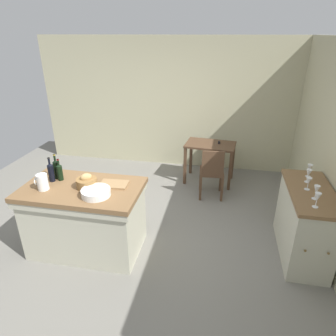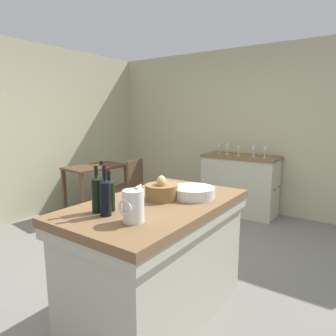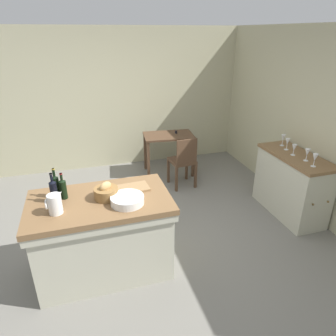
{
  "view_description": "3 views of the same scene",
  "coord_description": "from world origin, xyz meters",
  "views": [
    {
      "loc": [
        1.17,
        -3.35,
        2.63
      ],
      "look_at": [
        0.48,
        0.19,
        0.98
      ],
      "focal_mm": 31.69,
      "sensor_mm": 36.0,
      "label": 1
    },
    {
      "loc": [
        -2.2,
        -1.73,
        1.56
      ],
      "look_at": [
        0.47,
        0.13,
        0.98
      ],
      "focal_mm": 32.26,
      "sensor_mm": 36.0,
      "label": 2
    },
    {
      "loc": [
        -0.58,
        -3.2,
        2.49
      ],
      "look_at": [
        0.41,
        0.09,
        0.93
      ],
      "focal_mm": 32.19,
      "sensor_mm": 36.0,
      "label": 3
    }
  ],
  "objects": [
    {
      "name": "writing_desk",
      "position": [
        0.96,
        1.86,
        0.64
      ],
      "size": [
        0.95,
        0.65,
        0.82
      ],
      "color": "#513826",
      "rests_on": "ground"
    },
    {
      "name": "side_cabinet",
      "position": [
        2.26,
        0.0,
        0.47
      ],
      "size": [
        0.52,
        1.18,
        0.93
      ],
      "color": "brown",
      "rests_on": "ground"
    },
    {
      "name": "ground_plane",
      "position": [
        0.0,
        0.0,
        0.0
      ],
      "size": [
        6.76,
        6.76,
        0.0
      ],
      "primitive_type": "plane",
      "color": "slate"
    },
    {
      "name": "wooden_chair",
      "position": [
        1.03,
        1.24,
        0.49
      ],
      "size": [
        0.44,
        0.44,
        0.91
      ],
      "color": "#513826",
      "rests_on": "ground"
    },
    {
      "name": "wash_bowl",
      "position": [
        -0.21,
        -0.59,
        0.96
      ],
      "size": [
        0.34,
        0.34,
        0.08
      ],
      "primitive_type": "cylinder",
      "color": "white",
      "rests_on": "island_table"
    },
    {
      "name": "bread_basket",
      "position": [
        -0.4,
        -0.42,
        0.98
      ],
      "size": [
        0.25,
        0.25,
        0.19
      ],
      "color": "olive",
      "rests_on": "island_table"
    },
    {
      "name": "wine_bottle_amber",
      "position": [
        -0.89,
        -0.25,
        1.05
      ],
      "size": [
        0.07,
        0.07,
        0.33
      ],
      "color": "black",
      "rests_on": "island_table"
    },
    {
      "name": "wine_glass_far_left",
      "position": [
        2.2,
        -0.39,
        1.05
      ],
      "size": [
        0.07,
        0.07,
        0.17
      ],
      "color": "white",
      "rests_on": "side_cabinet"
    },
    {
      "name": "wine_glass_middle",
      "position": [
        2.21,
        0.01,
        1.04
      ],
      "size": [
        0.07,
        0.07,
        0.16
      ],
      "color": "white",
      "rests_on": "side_cabinet"
    },
    {
      "name": "wine_glass_left",
      "position": [
        2.24,
        -0.21,
        1.04
      ],
      "size": [
        0.07,
        0.07,
        0.17
      ],
      "color": "white",
      "rests_on": "side_cabinet"
    },
    {
      "name": "pitcher",
      "position": [
        -0.9,
        -0.57,
        1.02
      ],
      "size": [
        0.17,
        0.13,
        0.24
      ],
      "color": "white",
      "rests_on": "island_table"
    },
    {
      "name": "wall_right",
      "position": [
        2.6,
        0.0,
        1.3
      ],
      "size": [
        0.12,
        5.2,
        2.6
      ],
      "primitive_type": "cube",
      "color": "#B7B28E",
      "rests_on": "ground"
    },
    {
      "name": "wine_glass_far_right",
      "position": [
        2.3,
        0.39,
        1.04
      ],
      "size": [
        0.07,
        0.07,
        0.17
      ],
      "color": "white",
      "rests_on": "side_cabinet"
    },
    {
      "name": "island_table",
      "position": [
        -0.48,
        -0.43,
        0.49
      ],
      "size": [
        1.46,
        0.86,
        0.92
      ],
      "color": "brown",
      "rests_on": "ground"
    },
    {
      "name": "wine_bottle_dark",
      "position": [
        -0.82,
        -0.29,
        1.03
      ],
      "size": [
        0.07,
        0.07,
        0.28
      ],
      "color": "black",
      "rests_on": "island_table"
    },
    {
      "name": "cutting_board",
      "position": [
        -0.11,
        -0.3,
        0.93
      ],
      "size": [
        0.35,
        0.25,
        0.02
      ],
      "primitive_type": "cube",
      "rotation": [
        0.0,
        0.0,
        0.06
      ],
      "color": "#99754C",
      "rests_on": "island_table"
    },
    {
      "name": "wall_back",
      "position": [
        0.0,
        2.6,
        1.3
      ],
      "size": [
        5.32,
        0.12,
        2.6
      ],
      "primitive_type": "cube",
      "color": "#B7B28E",
      "rests_on": "ground"
    },
    {
      "name": "wine_bottle_green",
      "position": [
        -0.91,
        -0.34,
        1.05
      ],
      "size": [
        0.07,
        0.07,
        0.32
      ],
      "color": "black",
      "rests_on": "island_table"
    },
    {
      "name": "wine_glass_right",
      "position": [
        2.25,
        0.22,
        1.05
      ],
      "size": [
        0.07,
        0.07,
        0.17
      ],
      "color": "white",
      "rests_on": "side_cabinet"
    }
  ]
}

